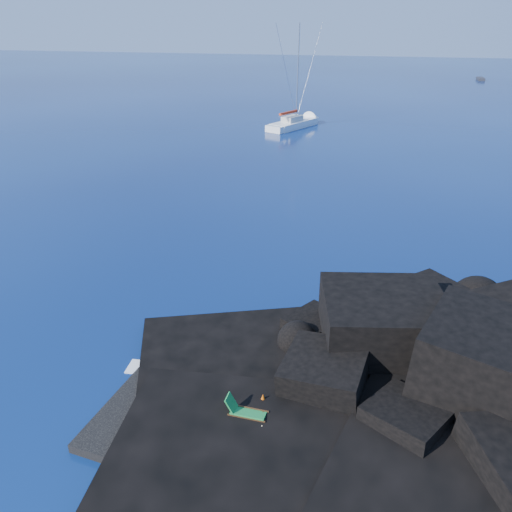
{
  "coord_description": "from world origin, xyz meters",
  "views": [
    {
      "loc": [
        9.11,
        -12.5,
        13.31
      ],
      "look_at": [
        3.37,
        10.48,
        2.0
      ],
      "focal_mm": 35.0,
      "sensor_mm": 36.0,
      "label": 1
    }
  ],
  "objects_px": {
    "sailboat": "(294,128)",
    "deck_chair": "(248,409)",
    "marker_cone": "(263,400)",
    "distant_boat_a": "(480,80)",
    "sunbather": "(249,431)"
  },
  "relations": [
    {
      "from": "sunbather",
      "to": "distant_boat_a",
      "type": "bearing_deg",
      "value": 48.54
    },
    {
      "from": "deck_chair",
      "to": "sunbather",
      "type": "distance_m",
      "value": 0.78
    },
    {
      "from": "sailboat",
      "to": "marker_cone",
      "type": "xyz_separation_m",
      "value": [
        8.32,
        -53.37,
        0.6
      ]
    },
    {
      "from": "deck_chair",
      "to": "marker_cone",
      "type": "distance_m",
      "value": 0.95
    },
    {
      "from": "sailboat",
      "to": "distant_boat_a",
      "type": "distance_m",
      "value": 74.62
    },
    {
      "from": "marker_cone",
      "to": "distant_boat_a",
      "type": "bearing_deg",
      "value": 78.37
    },
    {
      "from": "deck_chair",
      "to": "distant_boat_a",
      "type": "relative_size",
      "value": 0.32
    },
    {
      "from": "marker_cone",
      "to": "distant_boat_a",
      "type": "relative_size",
      "value": 0.11
    },
    {
      "from": "marker_cone",
      "to": "distant_boat_a",
      "type": "xyz_separation_m",
      "value": [
        24.74,
        120.27,
        -0.6
      ]
    },
    {
      "from": "marker_cone",
      "to": "sunbather",
      "type": "bearing_deg",
      "value": -94.11
    },
    {
      "from": "sailboat",
      "to": "deck_chair",
      "type": "xyz_separation_m",
      "value": [
        7.99,
        -54.23,
        0.84
      ]
    },
    {
      "from": "sailboat",
      "to": "distant_boat_a",
      "type": "xyz_separation_m",
      "value": [
        33.06,
        66.9,
        0.0
      ]
    },
    {
      "from": "sailboat",
      "to": "deck_chair",
      "type": "relative_size",
      "value": 9.08
    },
    {
      "from": "deck_chair",
      "to": "distant_boat_a",
      "type": "height_order",
      "value": "deck_chair"
    },
    {
      "from": "deck_chair",
      "to": "marker_cone",
      "type": "bearing_deg",
      "value": 70.42
    }
  ]
}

